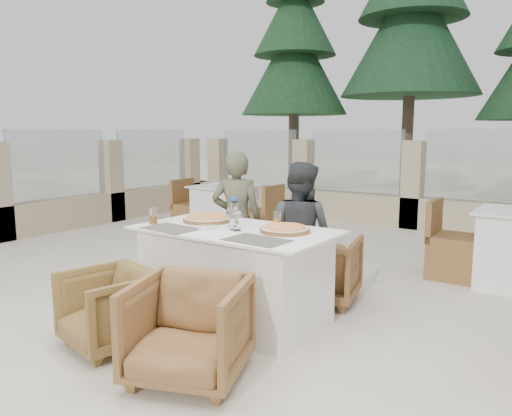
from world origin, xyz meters
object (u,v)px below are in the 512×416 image
Objects in this scene: armchair_near_left at (110,309)px; wine_glass_centre at (232,215)px; dining_table at (235,275)px; pizza_left at (207,218)px; diner_left at (237,221)px; diner_right at (299,235)px; wine_glass_near at (237,219)px; armchair_far_left at (245,263)px; water_bottle at (234,213)px; pizza_right at (285,229)px; armchair_far_right at (322,268)px; beer_glass_right at (277,219)px; bg_table_a at (225,212)px; beer_glass_left at (153,216)px; olive_dish at (208,227)px; armchair_near_right at (189,329)px.

wine_glass_centre is at bearing 82.28° from armchair_near_left.
dining_table is 0.59m from pizza_left.
diner_right is at bearing 147.56° from diner_left.
wine_glass_near is at bearing -21.88° from pizza_left.
pizza_left is at bearing 93.14° from armchair_far_left.
pizza_right is at bearing 20.25° from water_bottle.
pizza_left is 0.81m from diner_right.
dining_table is 0.92m from armchair_far_right.
armchair_far_left is (-0.40, 0.69, -0.11)m from dining_table.
water_bottle is (-0.38, -0.14, 0.11)m from pizza_right.
pizza_left is at bearing 158.76° from water_bottle.
beer_glass_right is 0.10× the size of diner_right.
armchair_far_right is at bearing -165.64° from armchair_far_left.
bg_table_a is at bearing 129.64° from dining_table.
pizza_left is at bearing 50.69° from beer_glass_left.
water_bottle is 1.04m from armchair_far_left.
armchair_far_left is at bearing 144.20° from pizza_right.
armchair_far_left is at bearing -8.84° from diner_right.
bg_table_a is at bearing 129.32° from wine_glass_centre.
olive_dish is at bearing -133.59° from dining_table.
bg_table_a is at bearing -40.07° from diner_right.
beer_glass_right is at bearing -44.51° from bg_table_a.
beer_glass_left is at bearing 122.12° from armchair_near_left.
armchair_far_right is (0.44, 0.78, -0.56)m from wine_glass_centre.
olive_dish reaches higher than armchair_near_right.
olive_dish is 0.08× the size of diner_left.
beer_glass_left is at bearing -150.21° from beer_glass_right.
bg_table_a is (-2.09, 2.52, -0.52)m from water_bottle.
wine_glass_near is at bearing 87.24° from armchair_near_right.
wine_glass_centre is at bearing 92.59° from armchair_near_right.
water_bottle is 0.92m from diner_left.
dining_table is at bearing -18.20° from pizza_left.
water_bottle is 1.43× the size of wine_glass_near.
beer_glass_left reaches higher than bg_table_a.
wine_glass_near is 0.14× the size of diner_right.
beer_glass_right is at bearing 29.79° from beer_glass_left.
pizza_left reaches higher than armchair_near_left.
water_bottle is 0.38m from beer_glass_right.
armchair_far_left is at bearing -0.95° from armchair_far_right.
armchair_near_right reaches higher than armchair_near_left.
water_bottle is 1.13m from armchair_near_right.
water_bottle is at bearing 74.53° from armchair_near_left.
bg_table_a is at bearing 125.93° from olive_dish.
water_bottle reaches higher than beer_glass_right.
beer_glass_right reaches higher than armchair_far_right.
wine_glass_centre is 0.67m from beer_glass_left.
pizza_left is at bearing -55.28° from bg_table_a.
armchair_near_right is (0.33, -0.91, -0.58)m from water_bottle.
pizza_left is at bearing -165.30° from beer_glass_right.
beer_glass_right is at bearing 53.08° from dining_table.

